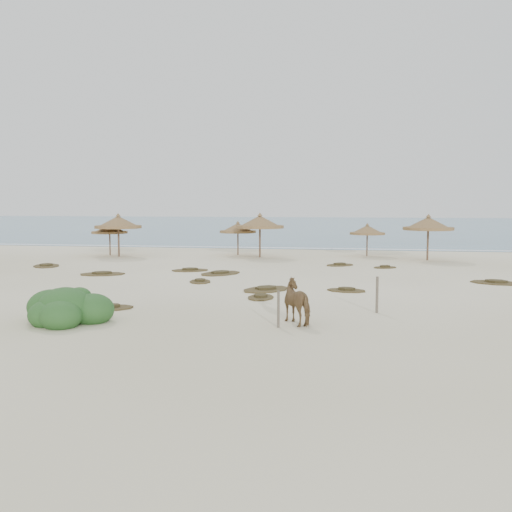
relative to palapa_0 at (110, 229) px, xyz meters
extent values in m
plane|color=#FAEECD|center=(10.99, -17.53, -1.92)|extent=(160.00, 160.00, 0.00)
cube|color=#2A607F|center=(10.99, 57.47, -1.92)|extent=(200.00, 100.00, 0.01)
cube|color=white|center=(10.99, 8.47, -1.92)|extent=(70.00, 0.60, 0.01)
cylinder|color=brown|center=(0.00, 0.00, -1.00)|extent=(0.11, 0.11, 1.85)
cylinder|color=brown|center=(0.00, 0.00, -0.23)|extent=(3.33, 3.33, 0.16)
cone|color=brown|center=(0.00, 0.00, 0.06)|extent=(3.22, 3.22, 0.66)
cone|color=brown|center=(0.00, 0.00, 0.46)|extent=(0.32, 0.32, 0.19)
cylinder|color=brown|center=(1.11, -0.99, -0.75)|extent=(0.13, 0.13, 2.35)
cylinder|color=brown|center=(1.11, -0.99, 0.23)|extent=(3.74, 3.74, 0.20)
cone|color=brown|center=(1.11, -0.99, 0.60)|extent=(3.61, 3.61, 0.84)
cone|color=brown|center=(1.11, -0.99, 1.10)|extent=(0.40, 0.40, 0.25)
cylinder|color=brown|center=(9.33, 1.76, -0.97)|extent=(0.11, 0.11, 1.90)
cylinder|color=brown|center=(9.33, 1.76, -0.19)|extent=(3.54, 3.54, 0.16)
cone|color=brown|center=(9.33, 1.76, 0.11)|extent=(3.43, 3.43, 0.68)
cone|color=brown|center=(9.33, 1.76, 0.52)|extent=(0.33, 0.33, 0.20)
cylinder|color=brown|center=(11.23, 0.25, -0.73)|extent=(0.14, 0.14, 2.38)
cylinder|color=brown|center=(11.23, 0.25, 0.26)|extent=(3.90, 3.90, 0.20)
cone|color=brown|center=(11.23, 0.25, 0.63)|extent=(3.77, 3.77, 0.85)
cone|color=brown|center=(11.23, 0.25, 1.14)|extent=(0.41, 0.41, 0.25)
cylinder|color=brown|center=(18.80, 2.42, -1.02)|extent=(0.10, 0.10, 1.81)
cylinder|color=brown|center=(18.80, 2.42, -0.27)|extent=(2.60, 2.60, 0.15)
cone|color=brown|center=(18.80, 2.42, 0.01)|extent=(2.51, 2.51, 0.65)
cone|color=brown|center=(18.80, 2.42, 0.40)|extent=(0.31, 0.31, 0.19)
cylinder|color=brown|center=(22.76, 0.01, -0.75)|extent=(0.13, 0.13, 2.35)
cylinder|color=brown|center=(22.76, 0.01, 0.23)|extent=(4.43, 4.43, 0.20)
cone|color=brown|center=(22.76, 0.01, 0.60)|extent=(4.28, 4.28, 0.84)
cone|color=brown|center=(22.76, 0.01, 1.10)|extent=(0.40, 0.40, 0.25)
imported|color=olive|center=(16.06, -21.55, -1.20)|extent=(1.64, 1.84, 1.44)
cylinder|color=#655A4C|center=(18.61, -19.31, -1.27)|extent=(0.12, 0.12, 1.30)
cylinder|color=#655A4C|center=(15.45, -22.25, -1.34)|extent=(0.10, 0.10, 1.17)
ellipsoid|color=#305D28|center=(8.50, -22.69, -1.43)|extent=(1.79, 1.79, 1.35)
ellipsoid|color=#305D28|center=(9.31, -22.42, -1.52)|extent=(1.43, 1.43, 1.08)
ellipsoid|color=#305D28|center=(7.78, -22.33, -1.47)|extent=(1.52, 1.52, 1.14)
ellipsoid|color=#305D28|center=(8.68, -23.32, -1.56)|extent=(1.35, 1.35, 1.01)
ellipsoid|color=#305D28|center=(8.14, -23.14, -1.58)|extent=(1.26, 1.26, 0.94)
ellipsoid|color=#305D28|center=(9.04, -21.88, -1.61)|extent=(1.08, 1.08, 0.81)
ellipsoid|color=#305D28|center=(8.77, -22.24, -1.11)|extent=(0.81, 0.81, 0.61)
ellipsoid|color=#305D28|center=(8.23, -22.60, -1.07)|extent=(0.72, 0.72, 0.54)
camera|label=1|loc=(17.69, -39.74, 2.01)|focal=40.00mm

